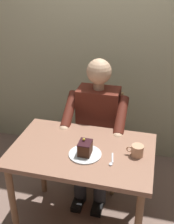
% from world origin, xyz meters
% --- Properties ---
extents(ground_plane, '(14.00, 14.00, 0.00)m').
position_xyz_m(ground_plane, '(0.00, 0.00, 0.00)').
color(ground_plane, '#816559').
extents(cafe_rear_panel, '(6.40, 0.12, 3.00)m').
position_xyz_m(cafe_rear_panel, '(0.00, -1.18, 1.50)').
color(cafe_rear_panel, beige).
rests_on(cafe_rear_panel, ground).
extents(dining_table, '(1.03, 0.67, 0.75)m').
position_xyz_m(dining_table, '(0.00, 0.00, 0.65)').
color(dining_table, '#946750').
rests_on(dining_table, ground).
extents(chair, '(0.42, 0.42, 0.88)m').
position_xyz_m(chair, '(0.00, -0.65, 0.48)').
color(chair, '#9C784C').
rests_on(chair, ground).
extents(seated_person, '(0.53, 0.58, 1.25)m').
position_xyz_m(seated_person, '(0.00, -0.48, 0.65)').
color(seated_person, '#5B2217').
rests_on(seated_person, ground).
extents(dessert_plate, '(0.23, 0.23, 0.01)m').
position_xyz_m(dessert_plate, '(-0.04, 0.06, 0.75)').
color(dessert_plate, white).
rests_on(dessert_plate, dining_table).
extents(cake_slice, '(0.09, 0.11, 0.11)m').
position_xyz_m(cake_slice, '(-0.04, 0.06, 0.80)').
color(cake_slice, '#482515').
rests_on(cake_slice, dessert_plate).
extents(coffee_cup, '(0.12, 0.09, 0.08)m').
position_xyz_m(coffee_cup, '(-0.39, -0.02, 0.79)').
color(coffee_cup, tan).
rests_on(coffee_cup, dining_table).
extents(dessert_spoon, '(0.03, 0.14, 0.01)m').
position_xyz_m(dessert_spoon, '(-0.23, 0.09, 0.75)').
color(dessert_spoon, silver).
rests_on(dessert_spoon, dining_table).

